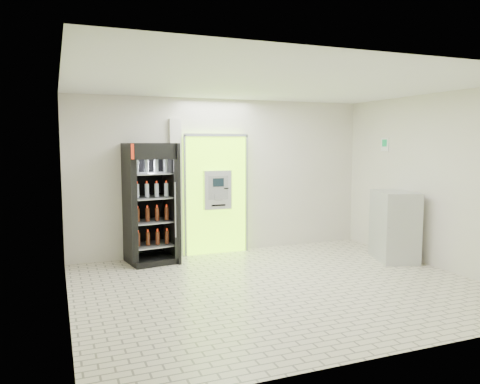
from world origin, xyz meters
TOP-DOWN VIEW (x-y plane):
  - ground at (0.00, 0.00)m, footprint 6.00×6.00m
  - room_shell at (0.00, 0.00)m, footprint 6.00×6.00m
  - atm_assembly at (-0.20, 2.41)m, footprint 1.30×0.24m
  - pillar at (-0.98, 2.45)m, footprint 0.22×0.11m
  - beverage_cooler at (-1.52, 2.14)m, footprint 0.91×0.85m
  - steel_cabinet at (2.67, 0.67)m, footprint 0.93×1.11m
  - exit_sign at (2.99, 1.40)m, footprint 0.02×0.22m

SIDE VIEW (x-z plane):
  - ground at x=0.00m, z-range 0.00..0.00m
  - steel_cabinet at x=2.67m, z-range 0.00..1.27m
  - beverage_cooler at x=-1.52m, z-range -0.04..2.11m
  - atm_assembly at x=-0.20m, z-range 0.01..2.34m
  - pillar at x=-0.98m, z-range 0.00..2.60m
  - room_shell at x=0.00m, z-range -1.16..4.84m
  - exit_sign at x=2.99m, z-range 1.99..2.25m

